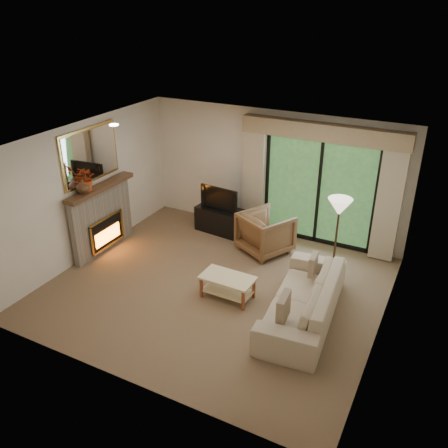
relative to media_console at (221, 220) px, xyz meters
The scene contains 22 objects.
floor 2.17m from the media_console, 64.78° to the right, with size 5.50×5.50×0.00m, color brown.
ceiling 3.18m from the media_console, 64.78° to the right, with size 5.50×5.50×0.00m, color silver.
wall_back 1.49m from the media_console, 30.91° to the left, with size 5.00×5.00×0.00m, color beige.
wall_front 4.66m from the media_console, 78.34° to the right, with size 5.00×5.00×0.00m, color beige.
wall_left 2.87m from the media_console, 133.20° to the right, with size 5.00×5.00×0.00m, color beige.
wall_right 4.28m from the media_console, 27.99° to the right, with size 5.00×5.00×0.00m, color beige.
fireplace 2.48m from the media_console, 134.36° to the right, with size 0.24×1.70×1.37m, color slate, non-canonical shape.
mirror 3.02m from the media_console, 135.75° to the right, with size 0.07×1.45×1.02m, color tan, non-canonical shape.
sliding_door 2.15m from the media_console, 14.61° to the left, with size 2.26×0.10×2.16m, color black, non-canonical shape.
curtain_left 1.16m from the media_console, 34.45° to the left, with size 0.45×0.18×2.35m, color tan.
curtain_right 3.42m from the media_console, ahead, with size 0.45×0.18×2.35m, color tan.
cornice 2.84m from the media_console, 12.06° to the left, with size 3.20×0.24×0.32m, color #9B7E59.
media_console is the anchor object (origin of this frame).
tv 0.52m from the media_console, 90.00° to the right, with size 0.88×0.11×0.51m, color black.
armchair 1.24m from the media_console, 17.43° to the right, with size 0.87×0.90×0.82m, color brown.
sofa 3.27m from the media_console, 39.32° to the right, with size 2.40×0.94×0.70m, color tan.
pillow_near 3.70m from the media_console, 48.46° to the right, with size 0.11×0.42×0.42m, color brown.
pillow_far 2.82m from the media_console, 29.40° to the right, with size 0.09×0.35×0.35m, color brown.
coffee_table 2.46m from the media_console, 59.91° to the right, with size 0.89×0.49×0.40m, color beige, non-canonical shape.
floor_lamp 2.77m from the media_console, 15.33° to the right, with size 0.41×0.41×1.55m, color beige, non-canonical shape.
vase 3.00m from the media_console, 128.16° to the right, with size 0.25×0.25×0.27m, color #4B2F1C.
branches 2.98m from the media_console, 129.54° to the right, with size 0.43×0.37×0.47m, color #BA4218.
Camera 1 is at (3.31, -6.11, 4.64)m, focal length 38.00 mm.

